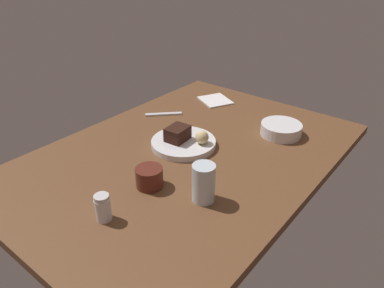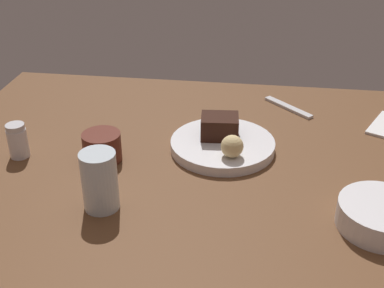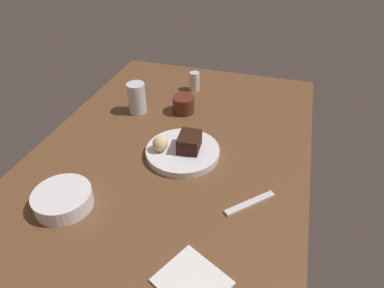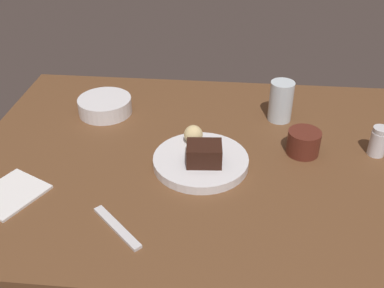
{
  "view_description": "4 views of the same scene",
  "coord_description": "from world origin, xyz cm",
  "px_view_note": "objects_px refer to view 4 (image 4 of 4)",
  "views": [
    {
      "loc": [
        82.16,
        68.17,
        66.26
      ],
      "look_at": [
        0.08,
        2.35,
        7.36
      ],
      "focal_mm": 34.21,
      "sensor_mm": 36.0,
      "label": 1
    },
    {
      "loc": [
        -9.58,
        90.45,
        57.45
      ],
      "look_at": [
        2.84,
        1.02,
        6.7
      ],
      "focal_mm": 46.84,
      "sensor_mm": 36.0,
      "label": 2
    },
    {
      "loc": [
        -81.56,
        -30.58,
        68.17
      ],
      "look_at": [
        -2.76,
        -6.91,
        7.39
      ],
      "focal_mm": 31.94,
      "sensor_mm": 36.0,
      "label": 3
    },
    {
      "loc": [
        3.3,
        -91.68,
        66.67
      ],
      "look_at": [
        -5.4,
        -2.34,
        7.69
      ],
      "focal_mm": 42.65,
      "sensor_mm": 36.0,
      "label": 4
    }
  ],
  "objects_px": {
    "chocolate_cake_slice": "(204,154)",
    "bread_roll": "(193,134)",
    "dessert_spoon": "(117,227)",
    "dessert_plate": "(201,161)",
    "coffee_cup": "(304,142)",
    "side_bowl": "(105,106)",
    "folded_napkin": "(10,194)",
    "water_glass": "(281,101)",
    "salt_shaker": "(378,141)"
  },
  "relations": [
    {
      "from": "chocolate_cake_slice",
      "to": "bread_roll",
      "type": "xyz_separation_m",
      "value": [
        -0.03,
        0.08,
        -0.0
      ]
    },
    {
      "from": "chocolate_cake_slice",
      "to": "dessert_spoon",
      "type": "height_order",
      "value": "chocolate_cake_slice"
    },
    {
      "from": "dessert_plate",
      "to": "coffee_cup",
      "type": "xyz_separation_m",
      "value": [
        0.25,
        0.08,
        0.02
      ]
    },
    {
      "from": "dessert_plate",
      "to": "coffee_cup",
      "type": "distance_m",
      "value": 0.26
    },
    {
      "from": "side_bowl",
      "to": "folded_napkin",
      "type": "xyz_separation_m",
      "value": [
        -0.11,
        -0.38,
        -0.02
      ]
    },
    {
      "from": "bread_roll",
      "to": "side_bowl",
      "type": "xyz_separation_m",
      "value": [
        -0.27,
        0.16,
        -0.02
      ]
    },
    {
      "from": "chocolate_cake_slice",
      "to": "dessert_spoon",
      "type": "xyz_separation_m",
      "value": [
        -0.16,
        -0.21,
        -0.04
      ]
    },
    {
      "from": "dessert_plate",
      "to": "folded_napkin",
      "type": "bearing_deg",
      "value": -159.47
    },
    {
      "from": "water_glass",
      "to": "bread_roll",
      "type": "bearing_deg",
      "value": -141.79
    },
    {
      "from": "salt_shaker",
      "to": "water_glass",
      "type": "height_order",
      "value": "water_glass"
    },
    {
      "from": "salt_shaker",
      "to": "coffee_cup",
      "type": "distance_m",
      "value": 0.18
    },
    {
      "from": "salt_shaker",
      "to": "side_bowl",
      "type": "distance_m",
      "value": 0.73
    },
    {
      "from": "dessert_plate",
      "to": "chocolate_cake_slice",
      "type": "xyz_separation_m",
      "value": [
        0.01,
        -0.02,
        0.04
      ]
    },
    {
      "from": "coffee_cup",
      "to": "folded_napkin",
      "type": "distance_m",
      "value": 0.69
    },
    {
      "from": "bread_roll",
      "to": "salt_shaker",
      "type": "height_order",
      "value": "salt_shaker"
    },
    {
      "from": "water_glass",
      "to": "folded_napkin",
      "type": "bearing_deg",
      "value": -147.13
    },
    {
      "from": "chocolate_cake_slice",
      "to": "salt_shaker",
      "type": "xyz_separation_m",
      "value": [
        0.42,
        0.11,
        -0.01
      ]
    },
    {
      "from": "water_glass",
      "to": "coffee_cup",
      "type": "height_order",
      "value": "water_glass"
    },
    {
      "from": "side_bowl",
      "to": "bread_roll",
      "type": "bearing_deg",
      "value": -31.73
    },
    {
      "from": "dessert_spoon",
      "to": "folded_napkin",
      "type": "distance_m",
      "value": 0.27
    },
    {
      "from": "side_bowl",
      "to": "folded_napkin",
      "type": "distance_m",
      "value": 0.39
    },
    {
      "from": "dessert_spoon",
      "to": "side_bowl",
      "type": "bearing_deg",
      "value": 151.67
    },
    {
      "from": "dessert_plate",
      "to": "salt_shaker",
      "type": "distance_m",
      "value": 0.43
    },
    {
      "from": "side_bowl",
      "to": "dessert_spoon",
      "type": "relative_size",
      "value": 1.0
    },
    {
      "from": "water_glass",
      "to": "coffee_cup",
      "type": "xyz_separation_m",
      "value": [
        0.05,
        -0.16,
        -0.03
      ]
    },
    {
      "from": "water_glass",
      "to": "side_bowl",
      "type": "bearing_deg",
      "value": -178.76
    },
    {
      "from": "salt_shaker",
      "to": "side_bowl",
      "type": "bearing_deg",
      "value": 168.91
    },
    {
      "from": "bread_roll",
      "to": "coffee_cup",
      "type": "relative_size",
      "value": 0.58
    },
    {
      "from": "bread_roll",
      "to": "coffee_cup",
      "type": "bearing_deg",
      "value": 2.79
    },
    {
      "from": "dessert_plate",
      "to": "coffee_cup",
      "type": "bearing_deg",
      "value": 17.19
    },
    {
      "from": "coffee_cup",
      "to": "water_glass",
      "type": "bearing_deg",
      "value": 106.14
    },
    {
      "from": "bread_roll",
      "to": "dessert_spoon",
      "type": "xyz_separation_m",
      "value": [
        -0.12,
        -0.29,
        -0.04
      ]
    },
    {
      "from": "water_glass",
      "to": "coffee_cup",
      "type": "bearing_deg",
      "value": -73.86
    },
    {
      "from": "salt_shaker",
      "to": "dessert_spoon",
      "type": "xyz_separation_m",
      "value": [
        -0.57,
        -0.32,
        -0.03
      ]
    },
    {
      "from": "bread_roll",
      "to": "side_bowl",
      "type": "bearing_deg",
      "value": 148.27
    },
    {
      "from": "coffee_cup",
      "to": "dessert_spoon",
      "type": "xyz_separation_m",
      "value": [
        -0.39,
        -0.31,
        -0.03
      ]
    },
    {
      "from": "side_bowl",
      "to": "water_glass",
      "type": "bearing_deg",
      "value": 1.24
    },
    {
      "from": "chocolate_cake_slice",
      "to": "folded_napkin",
      "type": "xyz_separation_m",
      "value": [
        -0.41,
        -0.13,
        -0.04
      ]
    },
    {
      "from": "chocolate_cake_slice",
      "to": "coffee_cup",
      "type": "bearing_deg",
      "value": 21.82
    },
    {
      "from": "side_bowl",
      "to": "salt_shaker",
      "type": "bearing_deg",
      "value": -11.09
    },
    {
      "from": "water_glass",
      "to": "chocolate_cake_slice",
      "type": "bearing_deg",
      "value": -126.47
    },
    {
      "from": "salt_shaker",
      "to": "folded_napkin",
      "type": "height_order",
      "value": "salt_shaker"
    },
    {
      "from": "chocolate_cake_slice",
      "to": "salt_shaker",
      "type": "distance_m",
      "value": 0.43
    },
    {
      "from": "water_glass",
      "to": "side_bowl",
      "type": "height_order",
      "value": "water_glass"
    },
    {
      "from": "chocolate_cake_slice",
      "to": "folded_napkin",
      "type": "height_order",
      "value": "chocolate_cake_slice"
    },
    {
      "from": "dessert_plate",
      "to": "folded_napkin",
      "type": "relative_size",
      "value": 1.68
    },
    {
      "from": "dessert_spoon",
      "to": "water_glass",
      "type": "bearing_deg",
      "value": 97.99
    },
    {
      "from": "bread_roll",
      "to": "folded_napkin",
      "type": "bearing_deg",
      "value": -150.6
    },
    {
      "from": "dessert_plate",
      "to": "water_glass",
      "type": "xyz_separation_m",
      "value": [
        0.2,
        0.24,
        0.04
      ]
    },
    {
      "from": "chocolate_cake_slice",
      "to": "folded_napkin",
      "type": "distance_m",
      "value": 0.43
    }
  ]
}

